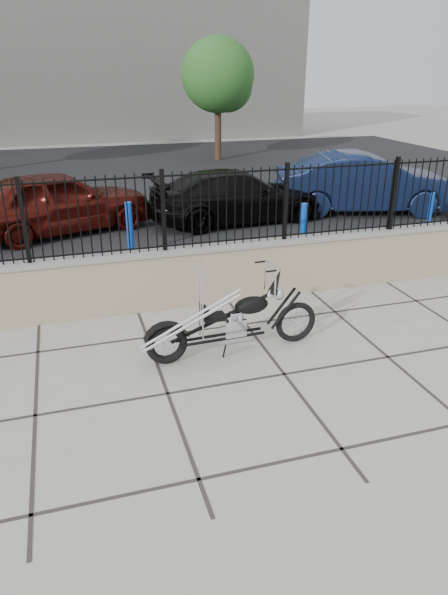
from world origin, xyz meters
The scene contains 13 objects.
ground_plane centered at (0.00, 0.00, 0.00)m, with size 90.00×90.00×0.00m, color #99968E.
parking_lot centered at (0.00, 12.50, 0.00)m, with size 30.00×30.00×0.00m, color black.
retaining_wall centered at (0.00, 2.50, 0.48)m, with size 14.00×0.36×0.96m, color gray.
iron_fence centered at (0.00, 2.50, 1.56)m, with size 14.00×0.08×1.20m, color black.
background_building centered at (0.00, 26.50, 4.00)m, with size 22.00×6.00×8.00m, color beige.
chopper_motorcycle centered at (-0.48, 0.74, 0.69)m, with size 2.31×0.41×1.38m, color black, non-canonical shape.
car_red centered at (-2.57, 7.39, 0.73)m, with size 1.72×4.27×1.46m, color #410D09.
car_black centered at (1.69, 7.14, 0.64)m, with size 1.79×4.41×1.28m, color black.
car_blue centered at (5.24, 7.07, 0.77)m, with size 1.63×4.67×1.54m, color #101B3D.
bollard_a centered at (-1.21, 5.24, 0.56)m, with size 0.13×0.13×1.11m, color #0B4AB0.
bollard_b centered at (2.16, 4.23, 0.54)m, with size 0.13×0.13×1.08m, color blue.
bollard_c centered at (5.96, 5.22, 0.43)m, with size 0.10×0.10×0.86m, color #0D3AC6.
tree_right centered at (4.01, 16.76, 3.45)m, with size 2.92×2.92×4.93m.
Camera 1 is at (-2.40, -5.29, 3.56)m, focal length 32.00 mm.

